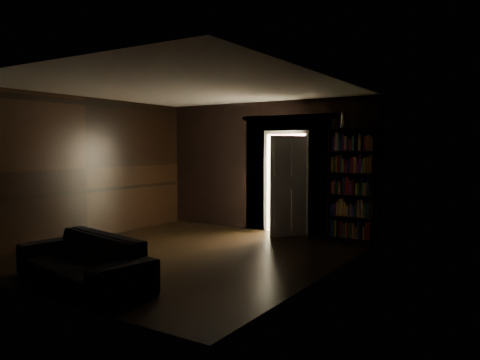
# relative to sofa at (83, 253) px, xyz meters

# --- Properties ---
(ground) EXTENTS (5.50, 5.50, 0.00)m
(ground) POSITION_rel_sofa_xyz_m (0.04, 2.10, -0.43)
(ground) COLOR black
(ground) RESTS_ON ground
(room_walls) EXTENTS (5.02, 5.61, 2.84)m
(room_walls) POSITION_rel_sofa_xyz_m (0.04, 3.17, 1.25)
(room_walls) COLOR black
(room_walls) RESTS_ON ground
(kitchen_alcove) EXTENTS (2.20, 1.80, 2.60)m
(kitchen_alcove) POSITION_rel_sofa_xyz_m (0.54, 5.97, 0.78)
(kitchen_alcove) COLOR beige
(kitchen_alcove) RESTS_ON ground
(sofa) EXTENTS (2.38, 1.39, 0.86)m
(sofa) POSITION_rel_sofa_xyz_m (0.00, 0.00, 0.00)
(sofa) COLOR black
(sofa) RESTS_ON ground
(bookshelf) EXTENTS (0.95, 0.55, 2.20)m
(bookshelf) POSITION_rel_sofa_xyz_m (2.04, 4.69, 0.67)
(bookshelf) COLOR black
(bookshelf) RESTS_ON ground
(refrigerator) EXTENTS (0.91, 0.87, 1.65)m
(refrigerator) POSITION_rel_sofa_xyz_m (0.58, 6.13, 0.40)
(refrigerator) COLOR white
(refrigerator) RESTS_ON ground
(door) EXTENTS (0.49, 0.75, 2.05)m
(door) POSITION_rel_sofa_xyz_m (0.79, 4.47, 0.60)
(door) COLOR white
(door) RESTS_ON ground
(figurine) EXTENTS (0.12, 0.12, 0.30)m
(figurine) POSITION_rel_sofa_xyz_m (1.82, 4.71, 1.92)
(figurine) COLOR white
(figurine) RESTS_ON bookshelf
(bottles) EXTENTS (0.63, 0.13, 0.25)m
(bottles) POSITION_rel_sofa_xyz_m (0.49, 6.07, 1.35)
(bottles) COLOR black
(bottles) RESTS_ON refrigerator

